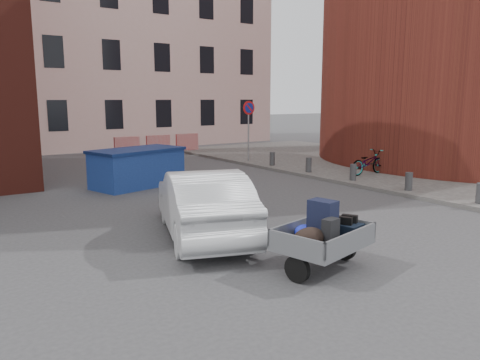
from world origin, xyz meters
TOP-DOWN VIEW (x-y plane):
  - ground at (0.00, 0.00)m, footprint 120.00×120.00m
  - sidewalk at (10.00, 4.00)m, footprint 9.00×24.00m
  - building_pink at (6.00, 22.00)m, footprint 16.00×8.00m
  - no_parking_sign at (6.00, 9.48)m, footprint 0.60×0.09m
  - bollards at (6.00, 3.40)m, footprint 0.22×9.02m
  - barriers at (4.20, 15.00)m, footprint 4.70×0.18m
  - trailer at (-0.73, -1.91)m, footprint 1.80×1.94m
  - dumpster at (-0.23, 7.17)m, footprint 3.28×2.26m
  - silver_car at (-1.34, 1.00)m, footprint 2.88×4.56m
  - bicycle at (7.39, 3.94)m, footprint 1.70×0.60m

SIDE VIEW (x-z plane):
  - ground at x=0.00m, z-range 0.00..0.00m
  - sidewalk at x=10.00m, z-range 0.00..0.12m
  - bollards at x=6.00m, z-range 0.12..0.67m
  - barriers at x=4.20m, z-range 0.00..1.00m
  - bicycle at x=7.39m, z-range 0.12..1.01m
  - trailer at x=-0.73m, z-range 0.01..1.21m
  - dumpster at x=-0.23m, z-range 0.00..1.26m
  - silver_car at x=-1.34m, z-range 0.00..1.42m
  - no_parking_sign at x=6.00m, z-range 0.69..3.34m
  - building_pink at x=6.00m, z-range 0.00..14.00m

